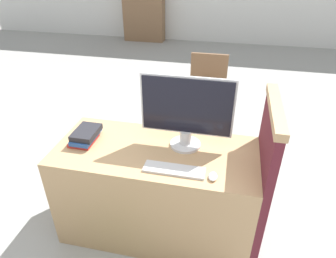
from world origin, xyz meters
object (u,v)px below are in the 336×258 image
Objects in this scene: monitor at (187,111)px; far_chair at (207,89)px; mouse at (213,176)px; book_stack at (86,135)px; keyboard at (174,170)px.

monitor is 0.68× the size of far_chair.
mouse is 0.97m from book_stack.
far_chair reaches higher than mouse.
mouse is 0.09× the size of far_chair.
far_chair reaches higher than book_stack.
monitor is at bearing 125.27° from mouse.
keyboard is (-0.02, -0.30, -0.27)m from monitor.
monitor reaches higher than book_stack.
monitor is at bearing -55.22° from far_chair.
book_stack is at bearing -172.20° from monitor.
book_stack is 0.28× the size of far_chair.
keyboard is 1.52× the size of book_stack.
mouse is at bearing -48.51° from far_chair.
monitor is 0.47m from mouse.
mouse is at bearing -4.62° from keyboard.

